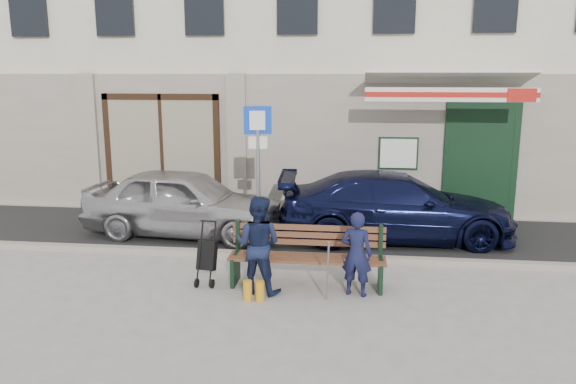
% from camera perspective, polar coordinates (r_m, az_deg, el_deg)
% --- Properties ---
extents(ground, '(80.00, 80.00, 0.00)m').
position_cam_1_polar(ground, '(8.60, -2.63, -10.05)').
color(ground, '#9E9991').
rests_on(ground, ground).
extents(asphalt_lane, '(60.00, 3.20, 0.01)m').
position_cam_1_polar(asphalt_lane, '(11.50, -0.07, -4.25)').
color(asphalt_lane, '#282828').
rests_on(asphalt_lane, ground).
extents(curb, '(60.00, 0.18, 0.12)m').
position_cam_1_polar(curb, '(9.97, -1.20, -6.51)').
color(curb, '#9E9384').
rests_on(curb, ground).
extents(building, '(20.00, 8.27, 10.00)m').
position_cam_1_polar(building, '(16.45, 2.34, 18.13)').
color(building, beige).
rests_on(building, ground).
extents(car_silver, '(4.15, 1.97, 1.37)m').
position_cam_1_polar(car_silver, '(11.44, -10.48, -1.02)').
color(car_silver, '#B5B4BA').
rests_on(car_silver, ground).
extents(car_navy, '(4.68, 2.15, 1.32)m').
position_cam_1_polar(car_navy, '(11.19, 10.91, -1.45)').
color(car_navy, black).
rests_on(car_navy, ground).
extents(parking_sign, '(0.49, 0.13, 2.66)m').
position_cam_1_polar(parking_sign, '(10.01, -3.07, 3.68)').
color(parking_sign, gray).
rests_on(parking_sign, ground).
extents(bench, '(2.40, 1.17, 0.98)m').
position_cam_1_polar(bench, '(8.66, 1.63, -6.66)').
color(bench, brown).
rests_on(bench, ground).
extents(man, '(0.52, 0.40, 1.27)m').
position_cam_1_polar(man, '(8.31, 6.97, -6.26)').
color(man, '#141738').
rests_on(man, ground).
extents(woman, '(0.83, 0.71, 1.48)m').
position_cam_1_polar(woman, '(8.36, -3.05, -5.35)').
color(woman, '#141C39').
rests_on(woman, ground).
extents(stroller, '(0.32, 0.43, 0.98)m').
position_cam_1_polar(stroller, '(8.84, -8.24, -6.53)').
color(stroller, black).
rests_on(stroller, ground).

